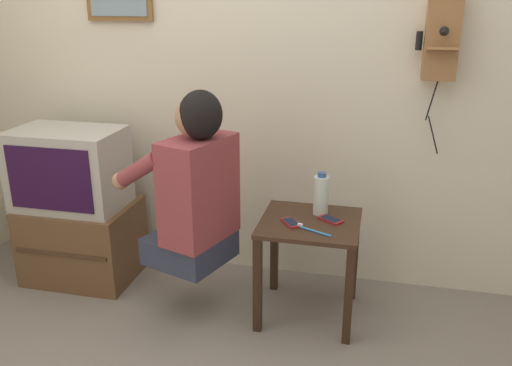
# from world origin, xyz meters

# --- Properties ---
(wall_back) EXTENTS (6.80, 0.05, 2.55)m
(wall_back) POSITION_xyz_m (0.00, 1.10, 1.27)
(wall_back) COLOR beige
(wall_back) RESTS_ON ground_plane
(side_table) EXTENTS (0.49, 0.47, 0.53)m
(side_table) POSITION_xyz_m (0.41, 0.65, 0.41)
(side_table) COLOR #382316
(side_table) RESTS_ON ground_plane
(person) EXTENTS (0.60, 0.53, 0.88)m
(person) POSITION_xyz_m (-0.15, 0.52, 0.71)
(person) COLOR #2D3347
(person) RESTS_ON ground_plane
(tv_stand) EXTENTS (0.61, 0.47, 0.45)m
(tv_stand) POSITION_xyz_m (-0.94, 0.76, 0.22)
(tv_stand) COLOR brown
(tv_stand) RESTS_ON ground_plane
(television) EXTENTS (0.59, 0.39, 0.44)m
(television) POSITION_xyz_m (-0.96, 0.74, 0.67)
(television) COLOR #ADA89E
(television) RESTS_ON tv_stand
(wall_phone_antique) EXTENTS (0.20, 0.19, 0.83)m
(wall_phone_antique) POSITION_xyz_m (0.97, 1.02, 1.40)
(wall_phone_antique) COLOR olive
(cell_phone_held) EXTENTS (0.12, 0.14, 0.01)m
(cell_phone_held) POSITION_xyz_m (0.32, 0.59, 0.54)
(cell_phone_held) COLOR maroon
(cell_phone_held) RESTS_ON side_table
(cell_phone_spare) EXTENTS (0.14, 0.12, 0.01)m
(cell_phone_spare) POSITION_xyz_m (0.51, 0.67, 0.54)
(cell_phone_spare) COLOR maroon
(cell_phone_spare) RESTS_ON side_table
(water_bottle) EXTENTS (0.08, 0.08, 0.22)m
(water_bottle) POSITION_xyz_m (0.45, 0.75, 0.63)
(water_bottle) COLOR silver
(water_bottle) RESTS_ON side_table
(toothbrush) EXTENTS (0.17, 0.09, 0.02)m
(toothbrush) POSITION_xyz_m (0.43, 0.52, 0.54)
(toothbrush) COLOR #338CD8
(toothbrush) RESTS_ON side_table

